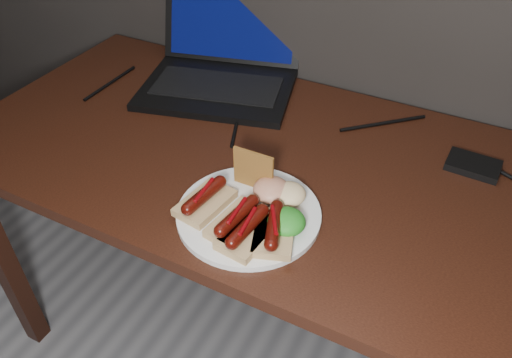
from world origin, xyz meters
name	(u,v)px	position (x,y,z in m)	size (l,w,h in m)	color
desk	(263,184)	(0.00, 1.38, 0.66)	(1.40, 0.70, 0.75)	#37180D
laptop	(223,64)	(-0.24, 1.62, 0.80)	(0.46, 0.45, 0.25)	black
hard_drive	(473,165)	(0.42, 1.54, 0.76)	(0.11, 0.07, 0.02)	black
desk_cables	(285,120)	(-0.01, 1.52, 0.75)	(1.05, 0.33, 0.01)	black
plate	(249,214)	(0.06, 1.19, 0.76)	(0.27, 0.27, 0.01)	silver
bread_sausage_left	(205,199)	(-0.02, 1.17, 0.78)	(0.09, 0.12, 0.04)	tan
bread_sausage_center	(237,220)	(0.06, 1.15, 0.78)	(0.09, 0.12, 0.04)	tan
bread_sausage_right	(274,229)	(0.13, 1.16, 0.78)	(0.10, 0.13, 0.04)	tan
bread_sausage_extra	(248,231)	(0.09, 1.13, 0.78)	(0.08, 0.12, 0.04)	tan
crispbread	(253,170)	(0.04, 1.26, 0.80)	(0.09, 0.01, 0.09)	#A96D2E
salad_greens	(286,222)	(0.15, 1.18, 0.78)	(0.07, 0.07, 0.04)	#125E14
salsa_mound	(271,190)	(0.08, 1.25, 0.78)	(0.07, 0.07, 0.04)	#A71510
coleslaw_mound	(289,194)	(0.12, 1.25, 0.78)	(0.06, 0.06, 0.04)	beige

